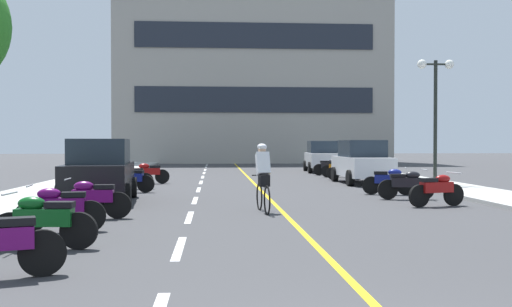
{
  "coord_description": "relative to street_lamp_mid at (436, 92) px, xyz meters",
  "views": [
    {
      "loc": [
        -1.43,
        -3.66,
        1.71
      ],
      "look_at": [
        0.37,
        21.92,
        1.25
      ],
      "focal_mm": 41.7,
      "sensor_mm": 36.0,
      "label": 1
    }
  ],
  "objects": [
    {
      "name": "motorcycle_9",
      "position": [
        -11.37,
        2.24,
        -3.22
      ],
      "size": [
        1.69,
        0.62,
        0.92
      ],
      "color": "black",
      "rests_on": "ground"
    },
    {
      "name": "lane_dash_10",
      "position": [
        -9.21,
        22.97,
        -3.69
      ],
      "size": [
        0.14,
        2.2,
        0.01
      ],
      "primitive_type": "cube",
      "color": "silver",
      "rests_on": "ground"
    },
    {
      "name": "motorcycle_1",
      "position": [
        -11.37,
        -13.01,
        -3.22
      ],
      "size": [
        1.7,
        0.6,
        0.92
      ],
      "color": "black",
      "rests_on": "ground"
    },
    {
      "name": "lane_dash_11",
      "position": [
        -9.21,
        26.97,
        -3.69
      ],
      "size": [
        0.14,
        2.2,
        0.01
      ],
      "primitive_type": "cube",
      "color": "silver",
      "rests_on": "ground"
    },
    {
      "name": "parked_car_mid",
      "position": [
        -2.46,
        1.82,
        -2.77
      ],
      "size": [
        1.97,
        4.22,
        1.82
      ],
      "color": "black",
      "rests_on": "ground"
    },
    {
      "name": "motorcycle_10",
      "position": [
        -2.6,
        4.31,
        -3.22
      ],
      "size": [
        1.7,
        0.6,
        0.92
      ],
      "color": "black",
      "rests_on": "ground"
    },
    {
      "name": "motorcycle_8",
      "position": [
        -11.74,
        -0.56,
        -3.22
      ],
      "size": [
        1.7,
        0.6,
        0.92
      ],
      "color": "black",
      "rests_on": "ground"
    },
    {
      "name": "cyclist_rider",
      "position": [
        -7.44,
        -8.16,
        -2.8
      ],
      "size": [
        0.43,
        1.77,
        1.71
      ],
      "color": "black",
      "rests_on": "ground"
    },
    {
      "name": "lane_dash_5",
      "position": [
        -9.21,
        2.97,
        -3.69
      ],
      "size": [
        0.14,
        2.2,
        0.01
      ],
      "primitive_type": "cube",
      "color": "silver",
      "rests_on": "ground"
    },
    {
      "name": "lane_dash_8",
      "position": [
        -9.21,
        14.97,
        -3.69
      ],
      "size": [
        0.14,
        2.2,
        0.01
      ],
      "primitive_type": "cube",
      "color": "silver",
      "rests_on": "ground"
    },
    {
      "name": "lane_dash_7",
      "position": [
        -9.21,
        10.97,
        -3.69
      ],
      "size": [
        0.14,
        2.2,
        0.01
      ],
      "primitive_type": "cube",
      "color": "silver",
      "rests_on": "ground"
    },
    {
      "name": "street_lamp_mid",
      "position": [
        0.0,
        0.0,
        0.0
      ],
      "size": [
        1.46,
        0.36,
        4.84
      ],
      "color": "black",
      "rests_on": "curb_right"
    },
    {
      "name": "centre_line_yellow",
      "position": [
        -6.96,
        4.97,
        -3.69
      ],
      "size": [
        0.12,
        66.0,
        0.01
      ],
      "primitive_type": "cube",
      "color": "gold",
      "rests_on": "ground"
    },
    {
      "name": "motorcycle_7",
      "position": [
        -11.54,
        -2.03,
        -3.22
      ],
      "size": [
        1.69,
        0.61,
        0.92
      ],
      "color": "black",
      "rests_on": "ground"
    },
    {
      "name": "motorcycle_3",
      "position": [
        -11.37,
        -9.18,
        -3.22
      ],
      "size": [
        1.7,
        0.6,
        0.92
      ],
      "color": "black",
      "rests_on": "ground"
    },
    {
      "name": "office_building",
      "position": [
        -5.28,
        29.02,
        5.05
      ],
      "size": [
        23.3,
        6.22,
        17.49
      ],
      "color": "#9E998E",
      "rests_on": "ground"
    },
    {
      "name": "lane_dash_3",
      "position": [
        -9.21,
        -5.03,
        -3.69
      ],
      "size": [
        0.14,
        2.2,
        0.01
      ],
      "primitive_type": "cube",
      "color": "silver",
      "rests_on": "ground"
    },
    {
      "name": "lane_dash_4",
      "position": [
        -9.21,
        -1.03,
        -3.69
      ],
      "size": [
        0.14,
        2.2,
        0.01
      ],
      "primitive_type": "cube",
      "color": "silver",
      "rests_on": "ground"
    },
    {
      "name": "lane_dash_2",
      "position": [
        -9.21,
        -9.03,
        -3.69
      ],
      "size": [
        0.14,
        2.2,
        0.01
      ],
      "primitive_type": "cube",
      "color": "silver",
      "rests_on": "ground"
    },
    {
      "name": "curb_right",
      "position": [
        -0.01,
        4.97,
        -3.63
      ],
      "size": [
        2.4,
        72.0,
        0.12
      ],
      "primitive_type": "cube",
      "color": "#A8A8A3",
      "rests_on": "ground"
    },
    {
      "name": "ground_plane",
      "position": [
        -7.21,
        1.97,
        -3.69
      ],
      "size": [
        140.0,
        140.0,
        0.0
      ],
      "primitive_type": "plane",
      "color": "#38383A"
    },
    {
      "name": "parked_car_near",
      "position": [
        -11.91,
        -5.45,
        -2.77
      ],
      "size": [
        2.17,
        4.32,
        1.82
      ],
      "color": "black",
      "rests_on": "ground"
    },
    {
      "name": "motorcycle_4",
      "position": [
        -2.68,
        -7.19,
        -3.22
      ],
      "size": [
        1.66,
        0.72,
        0.92
      ],
      "color": "black",
      "rests_on": "ground"
    },
    {
      "name": "lane_dash_6",
      "position": [
        -9.21,
        6.97,
        -3.69
      ],
      "size": [
        0.14,
        2.2,
        0.01
      ],
      "primitive_type": "cube",
      "color": "silver",
      "rests_on": "ground"
    },
    {
      "name": "motorcycle_6",
      "position": [
        -2.92,
        -3.59,
        -3.22
      ],
      "size": [
        1.66,
        0.72,
        0.92
      ],
      "color": "black",
      "rests_on": "ground"
    },
    {
      "name": "curb_left",
      "position": [
        -14.41,
        4.97,
        -3.63
      ],
      "size": [
        2.4,
        72.0,
        0.12
      ],
      "primitive_type": "cube",
      "color": "#A8A8A3",
      "rests_on": "ground"
    },
    {
      "name": "motorcycle_11",
      "position": [
        -2.52,
        6.19,
        -3.22
      ],
      "size": [
        1.66,
        0.73,
        0.92
      ],
      "color": "black",
      "rests_on": "ground"
    },
    {
      "name": "motorcycle_12",
      "position": [
        -2.6,
        8.08,
        -3.22
      ],
      "size": [
        1.7,
        0.6,
        0.92
      ],
      "color": "black",
      "rests_on": "ground"
    },
    {
      "name": "lane_dash_9",
      "position": [
        -9.21,
        18.97,
        -3.69
      ],
      "size": [
        0.14,
        2.2,
        0.01
      ],
      "primitive_type": "cube",
      "color": "silver",
      "rests_on": "ground"
    },
    {
      "name": "motorcycle_2",
      "position": [
        -11.58,
        -11.18,
        -3.22
      ],
      "size": [
        1.7,
        0.6,
        0.92
      ],
      "color": "black",
      "rests_on": "ground"
    },
    {
      "name": "motorcycle_5",
      "position": [
        -2.87,
        -5.22,
        -3.22
      ],
      "size": [
        1.7,
        0.6,
        0.92
      ],
      "color": "black",
      "rests_on": "ground"
    },
    {
      "name": "lane_dash_1",
      "position": [
        -9.21,
        -13.03,
        -3.69
      ],
      "size": [
        0.14,
        2.2,
        0.01
      ],
      "primitive_type": "cube",
      "color": "silver",
      "rests_on": "ground"
    },
    {
      "name": "parked_car_far",
      "position": [
        -2.34,
        11.56,
        -2.77
      ],
      "size": [
        2.11,
        4.29,
        1.82
      ],
      "color": "black",
      "rests_on": "ground"
    }
  ]
}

